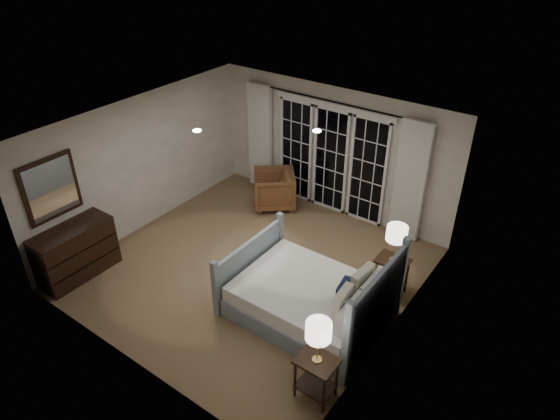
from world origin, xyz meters
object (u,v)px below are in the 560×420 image
Objects in this scene: dresser at (76,252)px; nightstand_left at (316,372)px; armchair at (274,189)px; lamp_left at (319,331)px; nightstand_right at (391,271)px; lamp_right at (397,234)px; bed at (311,299)px.

nightstand_left is at bearing 3.20° from dresser.
lamp_left is at bearing 3.23° from armchair.
armchair is at bearing 70.55° from dresser.
lamp_right is (0.00, -0.00, 0.70)m from nightstand_right.
lamp_left is 0.73× the size of armchair.
dresser reaches higher than nightstand_right.
nightstand_right is at bearing 30.76° from dresser.
bed is at bearing 125.26° from nightstand_left.
dresser is at bearing -176.80° from nightstand_left.
dresser reaches higher than armchair.
armchair reaches higher than nightstand_right.
lamp_left is 0.99× the size of lamp_right.
lamp_right is (-0.11, 2.34, 0.70)m from nightstand_left.
dresser is (-4.46, -0.25, 0.03)m from nightstand_left.
nightstand_right is 0.77× the size of armchair.
lamp_left is at bearing -26.57° from nightstand_left.
nightstand_right is at bearing 31.02° from armchair.
lamp_right is at bearing 31.02° from armchair.
nightstand_left is 1.05× the size of lamp_right.
nightstand_right is 1.06× the size of lamp_left.
lamp_left is (0.82, -1.16, 0.79)m from bed.
nightstand_right is 5.07m from dresser.
bed is 3.91m from dresser.
lamp_right is (0.71, 1.19, 0.79)m from bed.
nightstand_right is 1.04× the size of lamp_right.
nightstand_left is (0.82, -1.16, 0.09)m from bed.
armchair is 3.89m from dresser.
lamp_right is at bearing 92.65° from lamp_left.
nightstand_left is 4.47m from dresser.
lamp_left is at bearing -54.74° from bed.
nightstand_left is 0.69m from lamp_left.
nightstand_left and nightstand_right have the same top height.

